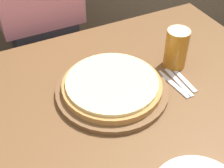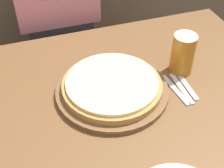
{
  "view_description": "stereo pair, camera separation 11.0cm",
  "coord_description": "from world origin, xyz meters",
  "px_view_note": "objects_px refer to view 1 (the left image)",
  "views": [
    {
      "loc": [
        -0.32,
        -0.62,
        1.52
      ],
      "look_at": [
        0.04,
        0.12,
        0.79
      ],
      "focal_mm": 50.0,
      "sensor_mm": 36.0,
      "label": 1
    },
    {
      "loc": [
        -0.22,
        -0.66,
        1.52
      ],
      "look_at": [
        0.04,
        0.12,
        0.79
      ],
      "focal_mm": 50.0,
      "sensor_mm": 36.0,
      "label": 2
    }
  ],
  "objects_px": {
    "pizza_on_board": "(112,87)",
    "fork": "(173,84)",
    "dinner_knife": "(179,82)",
    "spoon": "(184,80)",
    "diner_person": "(45,37)",
    "beer_glass": "(177,47)"
  },
  "relations": [
    {
      "from": "pizza_on_board",
      "to": "dinner_knife",
      "type": "height_order",
      "value": "pizza_on_board"
    },
    {
      "from": "fork",
      "to": "dinner_knife",
      "type": "relative_size",
      "value": 1.0
    },
    {
      "from": "pizza_on_board",
      "to": "beer_glass",
      "type": "distance_m",
      "value": 0.3
    },
    {
      "from": "pizza_on_board",
      "to": "fork",
      "type": "xyz_separation_m",
      "value": [
        0.22,
        -0.06,
        -0.02
      ]
    },
    {
      "from": "beer_glass",
      "to": "fork",
      "type": "relative_size",
      "value": 0.92
    },
    {
      "from": "spoon",
      "to": "diner_person",
      "type": "xyz_separation_m",
      "value": [
        -0.35,
        0.68,
        -0.11
      ]
    },
    {
      "from": "pizza_on_board",
      "to": "fork",
      "type": "relative_size",
      "value": 2.33
    },
    {
      "from": "fork",
      "to": "diner_person",
      "type": "relative_size",
      "value": 0.13
    },
    {
      "from": "fork",
      "to": "beer_glass",
      "type": "bearing_deg",
      "value": 54.19
    },
    {
      "from": "dinner_knife",
      "to": "spoon",
      "type": "relative_size",
      "value": 1.18
    },
    {
      "from": "beer_glass",
      "to": "spoon",
      "type": "height_order",
      "value": "beer_glass"
    },
    {
      "from": "dinner_knife",
      "to": "diner_person",
      "type": "distance_m",
      "value": 0.76
    },
    {
      "from": "beer_glass",
      "to": "dinner_knife",
      "type": "xyz_separation_m",
      "value": [
        -0.04,
        -0.1,
        -0.08
      ]
    },
    {
      "from": "fork",
      "to": "diner_person",
      "type": "xyz_separation_m",
      "value": [
        -0.3,
        0.68,
        -0.11
      ]
    },
    {
      "from": "spoon",
      "to": "diner_person",
      "type": "bearing_deg",
      "value": 116.91
    },
    {
      "from": "diner_person",
      "to": "dinner_knife",
      "type": "bearing_deg",
      "value": -64.78
    },
    {
      "from": "dinner_knife",
      "to": "spoon",
      "type": "bearing_deg",
      "value": 0.0
    },
    {
      "from": "beer_glass",
      "to": "spoon",
      "type": "xyz_separation_m",
      "value": [
        -0.02,
        -0.1,
        -0.08
      ]
    },
    {
      "from": "pizza_on_board",
      "to": "beer_glass",
      "type": "xyz_separation_m",
      "value": [
        0.29,
        0.03,
        0.06
      ]
    },
    {
      "from": "pizza_on_board",
      "to": "beer_glass",
      "type": "bearing_deg",
      "value": 6.7
    },
    {
      "from": "dinner_knife",
      "to": "spoon",
      "type": "height_order",
      "value": "same"
    },
    {
      "from": "beer_glass",
      "to": "diner_person",
      "type": "bearing_deg",
      "value": 121.97
    }
  ]
}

